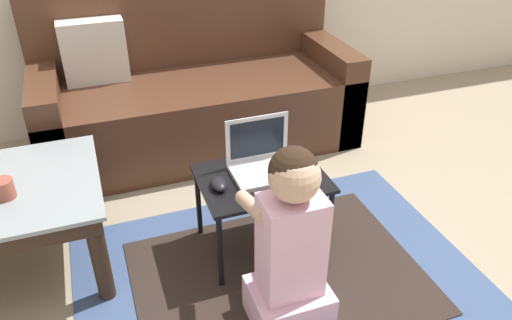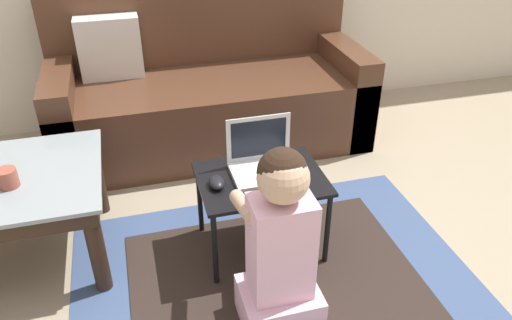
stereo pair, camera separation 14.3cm
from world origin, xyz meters
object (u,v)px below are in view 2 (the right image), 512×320
(couch, at_px, (208,93))
(laptop, at_px, (264,164))
(laptop_desk, at_px, (261,186))
(cup_on_table, at_px, (8,178))
(computer_mouse, at_px, (216,182))
(person_seated, at_px, (280,249))

(couch, bearing_deg, laptop, -87.32)
(couch, relative_size, laptop, 6.44)
(laptop_desk, bearing_deg, cup_on_table, 172.50)
(couch, height_order, laptop, couch)
(laptop_desk, height_order, laptop, laptop)
(computer_mouse, xyz_separation_m, person_seated, (0.15, -0.43, -0.04))
(laptop_desk, relative_size, cup_on_table, 6.84)
(couch, distance_m, cup_on_table, 1.41)
(couch, distance_m, laptop, 1.08)
(couch, xyz_separation_m, laptop_desk, (0.03, -1.12, 0.03))
(couch, height_order, laptop_desk, couch)
(laptop_desk, bearing_deg, laptop, 62.31)
(laptop_desk, relative_size, person_seated, 0.70)
(computer_mouse, distance_m, person_seated, 0.45)
(cup_on_table, bearing_deg, laptop_desk, -7.50)
(laptop_desk, xyz_separation_m, cup_on_table, (-1.02, 0.13, 0.14))
(computer_mouse, relative_size, person_seated, 0.13)
(couch, bearing_deg, person_seated, -90.95)
(laptop, distance_m, cup_on_table, 1.05)
(couch, xyz_separation_m, cup_on_table, (-0.99, -0.98, 0.17))
(laptop_desk, distance_m, person_seated, 0.45)
(person_seated, xyz_separation_m, cup_on_table, (-0.97, 0.58, 0.11))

